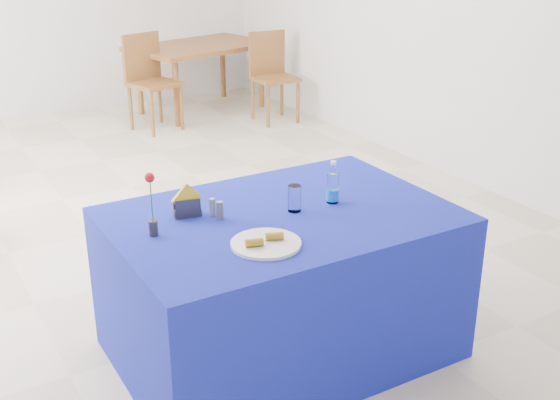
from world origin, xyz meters
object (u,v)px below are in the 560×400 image
object	(u,v)px
plate	(266,244)
chair_bg_left	(149,75)
water_bottle	(333,189)
blue_table	(281,284)
oak_table	(200,51)
chair_bg_right	(271,70)

from	to	relation	value
plate	chair_bg_left	bearing A→B (deg)	75.92
plate	water_bottle	xyz separation A→B (m)	(0.52, 0.26, 0.06)
plate	blue_table	world-z (taller)	plate
blue_table	oak_table	world-z (taller)	blue_table
chair_bg_right	oak_table	bearing A→B (deg)	125.90
blue_table	chair_bg_right	xyz separation A→B (m)	(2.15, 3.89, 0.17)
plate	oak_table	size ratio (longest dim) A/B	0.18
plate	chair_bg_left	xyz separation A→B (m)	(1.13, 4.50, -0.20)
chair_bg_left	chair_bg_right	distance (m)	1.30
blue_table	water_bottle	world-z (taller)	water_bottle
water_bottle	chair_bg_right	bearing A→B (deg)	64.44
water_bottle	chair_bg_right	distance (m)	4.33
oak_table	chair_bg_right	bearing A→B (deg)	-55.90
water_bottle	chair_bg_left	xyz separation A→B (m)	(0.60, 4.23, -0.27)
plate	water_bottle	distance (m)	0.59
water_bottle	chair_bg_right	world-z (taller)	water_bottle
plate	chair_bg_right	bearing A→B (deg)	60.16
water_bottle	oak_table	distance (m)	4.83
chair_bg_left	plate	bearing A→B (deg)	-119.32
plate	chair_bg_left	world-z (taller)	chair_bg_left
water_bottle	oak_table	xyz separation A→B (m)	(1.37, 4.63, -0.15)
oak_table	chair_bg_left	xyz separation A→B (m)	(-0.76, -0.40, -0.11)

